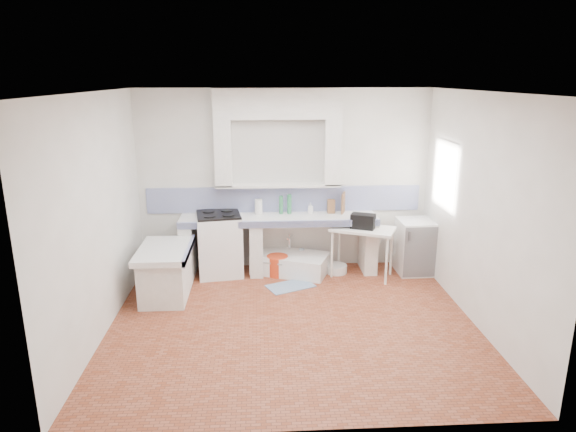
{
  "coord_description": "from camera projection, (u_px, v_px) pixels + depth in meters",
  "views": [
    {
      "loc": [
        -0.38,
        -5.69,
        2.97
      ],
      "look_at": [
        0.0,
        1.0,
        1.1
      ],
      "focal_mm": 31.42,
      "sensor_mm": 36.0,
      "label": 1
    }
  ],
  "objects": [
    {
      "name": "floor",
      "position": [
        293.0,
        322.0,
        6.29
      ],
      "size": [
        4.5,
        4.5,
        0.0
      ],
      "primitive_type": "plane",
      "color": "brown",
      "rests_on": "ground"
    },
    {
      "name": "peninsula_lip",
      "position": [
        189.0,
        250.0,
        6.9
      ],
      "size": [
        0.04,
        1.1,
        0.1
      ],
      "primitive_type": "cube",
      "color": "navy",
      "rests_on": "ground"
    },
    {
      "name": "sink",
      "position": [
        290.0,
        264.0,
        7.86
      ],
      "size": [
        1.28,
        0.99,
        0.27
      ],
      "primitive_type": "cube",
      "rotation": [
        0.0,
        0.0,
        -0.38
      ],
      "color": "white",
      "rests_on": "ground"
    },
    {
      "name": "wall_left",
      "position": [
        98.0,
        217.0,
        5.79
      ],
      "size": [
        0.0,
        4.5,
        4.5
      ],
      "primitive_type": "plane",
      "rotation": [
        1.57,
        0.0,
        1.57
      ],
      "color": "white",
      "rests_on": "ground"
    },
    {
      "name": "fridge",
      "position": [
        415.0,
        246.0,
        7.8
      ],
      "size": [
        0.56,
        0.56,
        0.84
      ],
      "primitive_type": "cube",
      "rotation": [
        0.0,
        0.0,
        0.02
      ],
      "color": "white",
      "rests_on": "ground"
    },
    {
      "name": "ceiling",
      "position": [
        293.0,
        92.0,
        5.54
      ],
      "size": [
        4.5,
        4.5,
        0.0
      ],
      "primitive_type": "plane",
      "rotation": [
        3.14,
        0.0,
        0.0
      ],
      "color": "white",
      "rests_on": "ground"
    },
    {
      "name": "bucket_orange",
      "position": [
        289.0,
        264.0,
        7.89
      ],
      "size": [
        0.34,
        0.34,
        0.24
      ],
      "primitive_type": "cylinder",
      "rotation": [
        0.0,
        0.0,
        -0.42
      ],
      "color": "#E55027",
      "rests_on": "ground"
    },
    {
      "name": "cutting_board",
      "position": [
        343.0,
        203.0,
        7.84
      ],
      "size": [
        0.1,
        0.23,
        0.32
      ],
      "primitive_type": "cube",
      "rotation": [
        0.0,
        0.0,
        -0.33
      ],
      "color": "brown",
      "rests_on": "counter_slab"
    },
    {
      "name": "bucket_blue",
      "position": [
        313.0,
        262.0,
        7.94
      ],
      "size": [
        0.33,
        0.33,
        0.28
      ],
      "primitive_type": "cylinder",
      "rotation": [
        0.0,
        0.0,
        -0.12
      ],
      "color": "#1236C5",
      "rests_on": "ground"
    },
    {
      "name": "alcove_mass",
      "position": [
        278.0,
        104.0,
        7.4
      ],
      "size": [
        1.9,
        0.25,
        0.45
      ],
      "primitive_type": "cube",
      "color": "white",
      "rests_on": "ground"
    },
    {
      "name": "water_bottle_a",
      "position": [
        280.0,
        260.0,
        8.02
      ],
      "size": [
        0.08,
        0.08,
        0.27
      ],
      "primitive_type": "cylinder",
      "rotation": [
        0.0,
        0.0,
        0.16
      ],
      "color": "silver",
      "rests_on": "ground"
    },
    {
      "name": "rug",
      "position": [
        291.0,
        286.0,
        7.36
      ],
      "size": [
        0.76,
        0.62,
        0.01
      ],
      "primitive_type": "cube",
      "rotation": [
        0.0,
        0.0,
        0.42
      ],
      "color": "#345F95",
      "rests_on": "ground"
    },
    {
      "name": "basin_white",
      "position": [
        337.0,
        269.0,
        7.86
      ],
      "size": [
        0.39,
        0.39,
        0.13
      ],
      "primitive_type": "cylinder",
      "rotation": [
        0.0,
        0.0,
        0.23
      ],
      "color": "white",
      "rests_on": "ground"
    },
    {
      "name": "counter_slab",
      "position": [
        279.0,
        219.0,
        7.69
      ],
      "size": [
        3.0,
        0.6,
        0.08
      ],
      "primitive_type": "cube",
      "color": "white",
      "rests_on": "ground"
    },
    {
      "name": "peninsula_top",
      "position": [
        165.0,
        251.0,
        6.89
      ],
      "size": [
        0.7,
        1.1,
        0.08
      ],
      "primitive_type": "cube",
      "color": "white",
      "rests_on": "ground"
    },
    {
      "name": "wall_right",
      "position": [
        480.0,
        211.0,
        6.04
      ],
      "size": [
        0.0,
        4.5,
        4.5
      ],
      "primitive_type": "plane",
      "rotation": [
        1.57,
        0.0,
        -1.57
      ],
      "color": "white",
      "rests_on": "ground"
    },
    {
      "name": "stove",
      "position": [
        220.0,
        245.0,
        7.72
      ],
      "size": [
        0.75,
        0.73,
        0.93
      ],
      "primitive_type": "cube",
      "rotation": [
        0.0,
        0.0,
        0.15
      ],
      "color": "white",
      "rests_on": "ground"
    },
    {
      "name": "green_bottle_b",
      "position": [
        289.0,
        204.0,
        7.79
      ],
      "size": [
        0.09,
        0.09,
        0.3
      ],
      "primitive_type": "cylinder",
      "rotation": [
        0.0,
        0.0,
        -0.4
      ],
      "color": "#2B7746",
      "rests_on": "counter_slab"
    },
    {
      "name": "green_bottle_a",
      "position": [
        281.0,
        205.0,
        7.79
      ],
      "size": [
        0.06,
        0.06,
        0.28
      ],
      "primitive_type": "cylinder",
      "rotation": [
        0.0,
        0.0,
        -0.01
      ],
      "color": "#2B7746",
      "rests_on": "counter_slab"
    },
    {
      "name": "peninsula_base",
      "position": [
        166.0,
        275.0,
        6.98
      ],
      "size": [
        0.6,
        1.0,
        0.62
      ],
      "primitive_type": "cube",
      "color": "white",
      "rests_on": "ground"
    },
    {
      "name": "wall_back",
      "position": [
        284.0,
        180.0,
        7.84
      ],
      "size": [
        4.5,
        0.0,
        4.5
      ],
      "primitive_type": "plane",
      "rotation": [
        1.57,
        0.0,
        0.0
      ],
      "color": "white",
      "rests_on": "ground"
    },
    {
      "name": "window_frame",
      "position": [
        457.0,
        176.0,
        7.15
      ],
      "size": [
        0.35,
        0.86,
        1.06
      ],
      "primitive_type": "cube",
      "color": "#331F10",
      "rests_on": "ground"
    },
    {
      "name": "lace_valance",
      "position": [
        450.0,
        149.0,
        7.04
      ],
      "size": [
        0.01,
        0.84,
        0.24
      ],
      "primitive_type": "cube",
      "color": "white",
      "rests_on": "ground"
    },
    {
      "name": "backsplash",
      "position": [
        284.0,
        199.0,
        7.91
      ],
      "size": [
        4.27,
        0.03,
        0.4
      ],
      "primitive_type": "cube",
      "color": "navy",
      "rests_on": "ground"
    },
    {
      "name": "paper_towel",
      "position": [
        259.0,
        207.0,
        7.78
      ],
      "size": [
        0.15,
        0.15,
        0.23
      ],
      "primitive_type": "cylinder",
      "rotation": [
        0.0,
        0.0,
        0.41
      ],
      "color": "white",
      "rests_on": "counter_slab"
    },
    {
      "name": "bucket_red",
      "position": [
        277.0,
        265.0,
        7.75
      ],
      "size": [
        0.42,
        0.42,
        0.31
      ],
      "primitive_type": "cylinder",
      "rotation": [
        0.0,
        0.0,
        0.32
      ],
      "color": "red",
      "rests_on": "ground"
    },
    {
      "name": "counter_pier_left",
      "position": [
        188.0,
        249.0,
        7.73
      ],
      "size": [
        0.2,
        0.55,
        0.82
      ],
      "primitive_type": "cube",
      "color": "white",
      "rests_on": "ground"
    },
    {
      "name": "counter_pier_right",
      "position": [
        368.0,
        245.0,
        7.89
      ],
      "size": [
        0.2,
        0.55,
        0.82
      ],
      "primitive_type": "cube",
      "color": "white",
      "rests_on": "ground"
    },
    {
      "name": "water_bottle_b",
      "position": [
        301.0,
        258.0,
        8.04
      ],
      "size": [
        0.11,
        0.11,
        0.32
      ],
      "primitive_type": "cylinder",
      "rotation": [
        0.0,
        0.0,
        -0.41
      ],
      "color": "silver",
      "rests_on": "ground"
    },
    {
      "name": "counter_pier_mid",
      "position": [
        256.0,
        247.0,
        7.79
      ],
      "size": [
        0.2,
        0.55,
        0.82
      ],
      "primitive_type": "cube",
      "color": "white",
      "rests_on": "ground"
    },
    {
      "name": "knife_block",
      "position": [
        331.0,
        206.0,
        7.84
      ],
      "size": [
        0.12,
        0.1,
        0.22
      ],
      "primitive_type": "cube",
      "rotation": [
        0.0,
        0.0,
        0.1
      ],
      "color": "brown",
      "rests_on": "counter_slab"
    },
    {
      "name": "counter_lip",
      "position": [
        280.0,
        224.0,
        7.42
      ],
      "size": [
        3.0,
        0.04,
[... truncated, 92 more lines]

